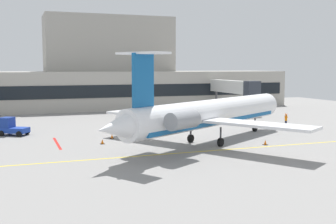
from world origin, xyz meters
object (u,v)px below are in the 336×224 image
Objects in this scene: marshaller at (286,120)px; pushback_tractor at (218,114)px; fuel_tank at (196,109)px; regional_jet at (209,114)px; belt_loader at (11,127)px.

pushback_tractor is at bearing 116.57° from marshaller.
fuel_tank reaches higher than pushback_tractor.
regional_jet reaches higher than marshaller.
fuel_tank is (30.10, 10.92, 0.28)m from belt_loader.
belt_loader reaches higher than pushback_tractor.
regional_jet is at bearing -119.50° from pushback_tractor.
regional_jet reaches higher than fuel_tank.
regional_jet is 8.90× the size of pushback_tractor.
pushback_tractor is 0.57× the size of fuel_tank.
marshaller is at bearing -7.91° from belt_loader.
belt_loader is (-20.80, 13.62, -2.34)m from regional_jet.
fuel_tank is at bearing 106.65° from pushback_tractor.
regional_jet is 5.10× the size of fuel_tank.
belt_loader reaches higher than marshaller.
pushback_tractor is 0.88× the size of belt_loader.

